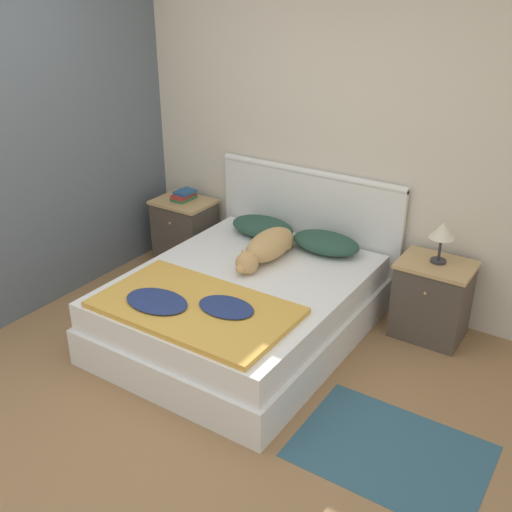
# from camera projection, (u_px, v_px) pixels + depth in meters

# --- Properties ---
(ground_plane) EXTENTS (16.00, 16.00, 0.00)m
(ground_plane) POSITION_uv_depth(u_px,v_px,m) (130.00, 409.00, 3.72)
(ground_plane) COLOR #997047
(wall_back) EXTENTS (9.00, 0.06, 2.55)m
(wall_back) POSITION_uv_depth(u_px,v_px,m) (304.00, 135.00, 4.77)
(wall_back) COLOR beige
(wall_back) RESTS_ON ground_plane
(wall_side_left) EXTENTS (0.06, 3.10, 2.55)m
(wall_side_left) POSITION_uv_depth(u_px,v_px,m) (69.00, 138.00, 4.70)
(wall_side_left) COLOR slate
(wall_side_left) RESTS_ON ground_plane
(bed) EXTENTS (1.56, 1.91, 0.48)m
(bed) POSITION_uv_depth(u_px,v_px,m) (242.00, 308.00, 4.38)
(bed) COLOR white
(bed) RESTS_ON ground_plane
(headboard) EXTENTS (1.64, 0.06, 1.03)m
(headboard) POSITION_uv_depth(u_px,v_px,m) (308.00, 226.00, 4.99)
(headboard) COLOR white
(headboard) RESTS_ON ground_plane
(nightstand_left) EXTENTS (0.52, 0.41, 0.60)m
(nightstand_left) POSITION_uv_depth(u_px,v_px,m) (185.00, 231.00, 5.50)
(nightstand_left) COLOR #4C4238
(nightstand_left) RESTS_ON ground_plane
(nightstand_right) EXTENTS (0.52, 0.41, 0.60)m
(nightstand_right) POSITION_uv_depth(u_px,v_px,m) (432.00, 299.00, 4.36)
(nightstand_right) COLOR #4C4238
(nightstand_right) RESTS_ON ground_plane
(pillow_left) EXTENTS (0.55, 0.34, 0.14)m
(pillow_left) POSITION_uv_depth(u_px,v_px,m) (263.00, 227.00, 4.94)
(pillow_left) COLOR #284C3D
(pillow_left) RESTS_ON bed
(pillow_right) EXTENTS (0.55, 0.34, 0.14)m
(pillow_right) POSITION_uv_depth(u_px,v_px,m) (326.00, 243.00, 4.66)
(pillow_right) COLOR #284C3D
(pillow_right) RESTS_ON bed
(quilt) EXTENTS (1.29, 0.75, 0.07)m
(quilt) POSITION_uv_depth(u_px,v_px,m) (193.00, 307.00, 3.87)
(quilt) COLOR gold
(quilt) RESTS_ON bed
(dog) EXTENTS (0.25, 0.78, 0.22)m
(dog) POSITION_uv_depth(u_px,v_px,m) (267.00, 247.00, 4.51)
(dog) COLOR tan
(dog) RESTS_ON bed
(book_stack) EXTENTS (0.17, 0.23, 0.09)m
(book_stack) POSITION_uv_depth(u_px,v_px,m) (184.00, 195.00, 5.37)
(book_stack) COLOR #337547
(book_stack) RESTS_ON nightstand_left
(table_lamp) EXTENTS (0.18, 0.18, 0.30)m
(table_lamp) POSITION_uv_depth(u_px,v_px,m) (442.00, 233.00, 4.15)
(table_lamp) COLOR #2D2D33
(table_lamp) RESTS_ON nightstand_right
(rug) EXTENTS (1.05, 0.77, 0.00)m
(rug) POSITION_uv_depth(u_px,v_px,m) (391.00, 451.00, 3.39)
(rug) COLOR #335B70
(rug) RESTS_ON ground_plane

